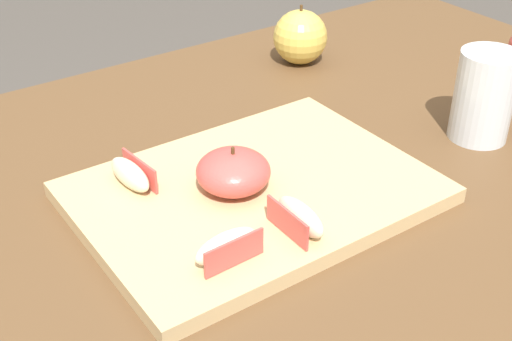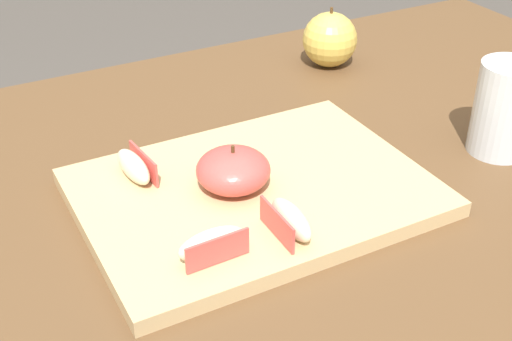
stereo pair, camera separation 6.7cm
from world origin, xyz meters
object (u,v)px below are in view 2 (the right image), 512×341
whole_apple_golden (330,40)px  apple_wedge_middle (212,244)px  apple_half_skin_up (233,170)px  drinking_glass_water (505,109)px  apple_wedge_left (287,221)px  apple_wedge_front (134,166)px  cutting_board (256,194)px

whole_apple_golden → apple_wedge_middle: bearing=-135.5°
apple_half_skin_up → drinking_glass_water: 0.31m
apple_half_skin_up → whole_apple_golden: bearing=41.7°
whole_apple_golden → drinking_glass_water: bearing=-83.0°
apple_wedge_middle → whole_apple_golden: size_ratio=0.75×
apple_wedge_left → whole_apple_golden: (0.26, 0.33, 0.01)m
apple_wedge_middle → drinking_glass_water: (0.37, 0.04, 0.02)m
apple_wedge_middle → apple_wedge_front: bearing=96.1°
apple_wedge_middle → drinking_glass_water: drinking_glass_water is taller
cutting_board → apple_half_skin_up: apple_half_skin_up is taller
cutting_board → apple_wedge_front: 0.13m
apple_wedge_middle → whole_apple_golden: (0.34, 0.33, 0.01)m
whole_apple_golden → drinking_glass_water: drinking_glass_water is taller
apple_wedge_left → apple_wedge_front: bearing=120.3°
apple_wedge_left → drinking_glass_water: bearing=7.7°
cutting_board → drinking_glass_water: 0.29m
cutting_board → whole_apple_golden: 0.36m
apple_wedge_front → drinking_glass_water: 0.41m
cutting_board → apple_wedge_middle: size_ratio=5.41×
apple_wedge_middle → apple_wedge_left: bearing=-1.1°
apple_wedge_left → drinking_glass_water: size_ratio=0.60×
apple_wedge_left → apple_wedge_middle: same height
apple_half_skin_up → drinking_glass_water: size_ratio=0.70×
cutting_board → apple_half_skin_up: (-0.02, 0.01, 0.03)m
cutting_board → apple_wedge_left: size_ratio=5.45×
apple_wedge_front → whole_apple_golden: 0.40m
whole_apple_golden → drinking_glass_water: size_ratio=0.81×
apple_wedge_middle → drinking_glass_water: 0.38m
apple_half_skin_up → apple_wedge_front: 0.10m
apple_wedge_front → whole_apple_golden: bearing=27.0°
apple_wedge_left → drinking_glass_water: drinking_glass_water is taller
apple_wedge_middle → whole_apple_golden: whole_apple_golden is taller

